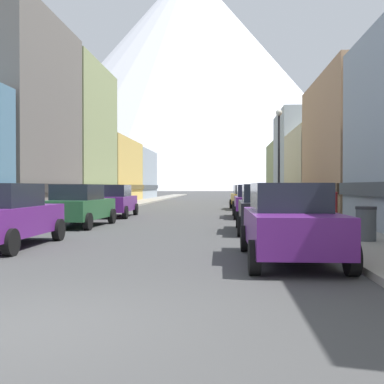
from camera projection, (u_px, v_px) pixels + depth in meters
name	position (u px, v px, depth m)	size (l,w,h in m)	color
ground_plane	(32.00, 327.00, 5.70)	(400.00, 400.00, 0.00)	#414141
sidewalk_left	(126.00, 205.00, 41.05)	(2.50, 100.00, 0.15)	gray
sidewalk_right	(271.00, 205.00, 40.17)	(2.50, 100.00, 0.15)	gray
storefront_left_3	(43.00, 139.00, 38.28)	(10.27, 10.27, 11.48)	#8C9966
storefront_left_4	(93.00, 172.00, 50.17)	(8.71, 12.96, 6.67)	#D8B259
storefront_left_5	(113.00, 176.00, 62.64)	(10.28, 11.79, 6.45)	#99A5B2
storefront_right_2	(380.00, 149.00, 26.12)	(7.10, 10.61, 7.80)	tan
storefront_right_3	(341.00, 171.00, 36.35)	(7.84, 9.31, 6.02)	beige
storefront_right_4	(318.00, 160.00, 45.60)	(7.95, 9.17, 8.86)	#99A5B2
storefront_right_5	(303.00, 173.00, 54.63)	(8.13, 8.78, 6.63)	#8C9966
car_left_0	(4.00, 215.00, 13.11)	(2.07, 4.40, 1.78)	#591E72
car_left_1	(79.00, 205.00, 19.86)	(2.23, 4.48, 1.78)	#265933
car_left_2	(114.00, 201.00, 26.08)	(2.16, 4.45, 1.78)	#591E72
car_right_0	(290.00, 222.00, 10.67)	(2.11, 4.42, 1.78)	#591E72
car_right_1	(264.00, 208.00, 17.46)	(2.09, 4.42, 1.78)	black
car_right_2	(252.00, 201.00, 25.43)	(2.08, 4.41, 1.78)	#591E72
car_right_3	(245.00, 197.00, 34.35)	(2.25, 4.48, 1.78)	#B28419
trash_bin_right	(366.00, 223.00, 13.42)	(0.59, 0.59, 0.98)	#4C5156
potted_plant_0	(328.00, 207.00, 21.25)	(0.61, 0.61, 1.00)	#4C4C51
pedestrian_0	(332.00, 209.00, 17.15)	(0.36, 0.36, 1.56)	maroon
streetlamp_right	(279.00, 146.00, 26.38)	(0.36, 0.36, 5.86)	black
mountain_backdrop	(190.00, 77.00, 265.48)	(209.05, 209.05, 126.86)	silver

